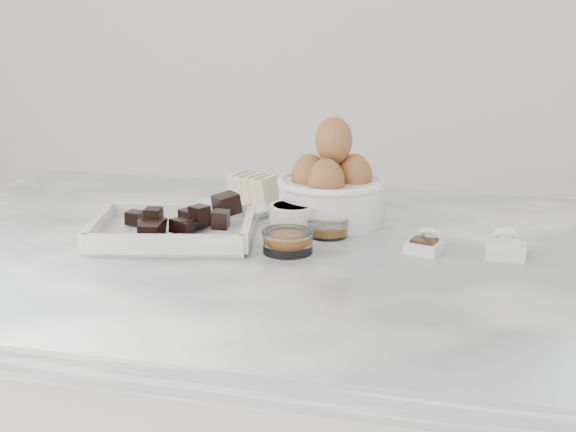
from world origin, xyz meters
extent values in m
cube|color=silver|center=(0.00, 0.00, 0.92)|extent=(1.20, 0.80, 0.04)
cube|color=white|center=(-0.15, 0.00, 0.95)|extent=(0.26, 0.22, 0.01)
cube|color=white|center=(-0.09, 0.21, 0.95)|extent=(0.16, 0.16, 0.01)
cube|color=white|center=(-0.09, 0.21, 0.95)|extent=(0.18, 0.18, 0.00)
cylinder|color=white|center=(0.02, 0.08, 0.96)|extent=(0.07, 0.07, 0.04)
cylinder|color=white|center=(0.02, 0.08, 0.98)|extent=(0.06, 0.06, 0.01)
cylinder|color=white|center=(0.06, 0.16, 0.97)|extent=(0.17, 0.17, 0.07)
torus|color=white|center=(0.06, 0.16, 1.01)|extent=(0.18, 0.18, 0.01)
ellipsoid|color=#A26534|center=(0.10, 0.16, 1.01)|extent=(0.06, 0.06, 0.08)
ellipsoid|color=#A26534|center=(0.03, 0.15, 1.01)|extent=(0.06, 0.06, 0.08)
ellipsoid|color=#A26534|center=(0.07, 0.19, 1.01)|extent=(0.06, 0.06, 0.08)
ellipsoid|color=#A26534|center=(0.06, 0.12, 1.01)|extent=(0.06, 0.06, 0.08)
ellipsoid|color=#A26534|center=(0.06, 0.16, 1.07)|extent=(0.06, 0.06, 0.08)
cylinder|color=white|center=(0.07, 0.07, 0.95)|extent=(0.06, 0.06, 0.03)
torus|color=white|center=(0.07, 0.07, 0.96)|extent=(0.06, 0.06, 0.01)
cylinder|color=orange|center=(0.07, 0.07, 0.95)|extent=(0.05, 0.05, 0.01)
cylinder|color=white|center=(0.03, -0.02, 0.96)|extent=(0.07, 0.07, 0.03)
torus|color=white|center=(0.03, -0.02, 0.97)|extent=(0.08, 0.08, 0.01)
ellipsoid|color=orange|center=(0.03, -0.02, 0.96)|extent=(0.05, 0.05, 0.02)
cube|color=white|center=(0.22, 0.02, 0.95)|extent=(0.06, 0.05, 0.02)
cube|color=#32190B|center=(0.22, 0.02, 0.96)|extent=(0.04, 0.04, 0.00)
torus|color=white|center=(0.23, 0.04, 0.96)|extent=(0.04, 0.04, 0.03)
cube|color=white|center=(0.34, 0.03, 0.95)|extent=(0.06, 0.05, 0.02)
cube|color=white|center=(0.34, 0.03, 0.96)|extent=(0.04, 0.03, 0.00)
torus|color=white|center=(0.34, 0.06, 0.96)|extent=(0.04, 0.03, 0.04)
camera|label=1|loc=(0.29, -1.09, 1.30)|focal=50.00mm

